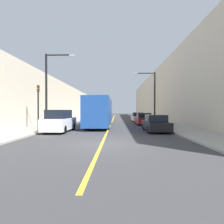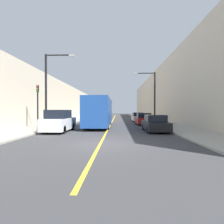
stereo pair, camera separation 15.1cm
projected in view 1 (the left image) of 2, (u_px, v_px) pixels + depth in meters
ground_plane at (102, 144)px, 9.91m from camera, size 200.00×200.00×0.00m
sidewalk_left at (81, 118)px, 40.10m from camera, size 3.70×72.00×0.12m
sidewalk_right at (145, 118)px, 39.69m from camera, size 3.70×72.00×0.12m
building_row_left at (65, 103)px, 40.17m from camera, size 4.00×72.00×7.19m
building_row_right at (162, 95)px, 39.53m from camera, size 4.00×72.00×10.69m
road_center_line at (113, 119)px, 39.90m from camera, size 0.16×72.00×0.01m
bus at (100, 112)px, 20.50m from camera, size 2.49×10.23×3.27m
parked_suv_left at (60, 122)px, 15.63m from camera, size 1.87×4.65×1.96m
car_right_near at (155, 124)px, 15.86m from camera, size 1.88×4.51×1.51m
car_right_mid at (143, 119)px, 23.36m from camera, size 1.90×4.34×1.57m
car_right_far at (138, 117)px, 30.11m from camera, size 1.87×4.50×1.55m
street_lamp_left at (49, 86)px, 16.41m from camera, size 2.82×0.24×7.09m
street_lamp_right at (153, 94)px, 22.73m from camera, size 2.82×0.24×6.74m
traffic_light at (38, 106)px, 14.51m from camera, size 0.16×0.18×3.88m
pedestrian at (47, 118)px, 19.01m from camera, size 0.39×0.25×1.79m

